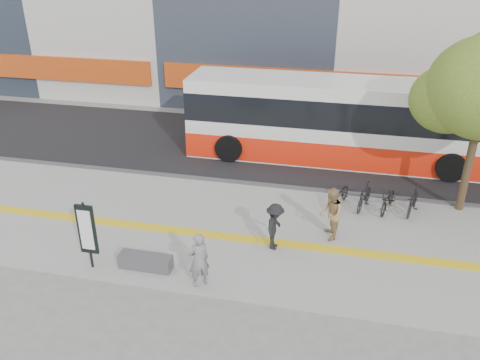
% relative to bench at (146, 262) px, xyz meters
% --- Properties ---
extents(ground, '(120.00, 120.00, 0.00)m').
position_rel_bench_xyz_m(ground, '(2.60, 1.20, -0.30)').
color(ground, slate).
rests_on(ground, ground).
extents(sidewalk, '(40.00, 7.00, 0.08)m').
position_rel_bench_xyz_m(sidewalk, '(2.60, 2.70, -0.27)').
color(sidewalk, gray).
rests_on(sidewalk, ground).
extents(tactile_strip, '(40.00, 0.45, 0.01)m').
position_rel_bench_xyz_m(tactile_strip, '(2.60, 2.20, -0.22)').
color(tactile_strip, yellow).
rests_on(tactile_strip, sidewalk).
extents(street, '(40.00, 8.00, 0.06)m').
position_rel_bench_xyz_m(street, '(2.60, 10.20, -0.28)').
color(street, black).
rests_on(street, ground).
extents(curb, '(40.00, 0.25, 0.14)m').
position_rel_bench_xyz_m(curb, '(2.60, 6.20, -0.23)').
color(curb, '#3B3B3D').
rests_on(curb, ground).
extents(bench, '(1.60, 0.45, 0.45)m').
position_rel_bench_xyz_m(bench, '(0.00, 0.00, 0.00)').
color(bench, '#3B3B3D').
rests_on(bench, sidewalk).
extents(signboard, '(0.55, 0.10, 2.20)m').
position_rel_bench_xyz_m(signboard, '(-1.60, -0.31, 1.06)').
color(signboard, black).
rests_on(signboard, sidewalk).
extents(bus, '(13.26, 3.14, 3.53)m').
position_rel_bench_xyz_m(bus, '(5.15, 9.70, 1.42)').
color(bus, silver).
rests_on(bus, street).
extents(bicycle_row, '(3.51, 1.75, 0.96)m').
position_rel_bench_xyz_m(bicycle_row, '(6.76, 5.20, 0.23)').
color(bicycle_row, black).
rests_on(bicycle_row, sidewalk).
extents(seated_woman, '(0.74, 0.70, 1.70)m').
position_rel_bench_xyz_m(seated_woman, '(1.80, -0.40, 0.62)').
color(seated_woman, black).
rests_on(seated_woman, sidewalk).
extents(pedestrian_tan, '(0.84, 0.99, 1.79)m').
position_rel_bench_xyz_m(pedestrian_tan, '(5.25, 2.88, 0.67)').
color(pedestrian_tan, '#9E7D53').
rests_on(pedestrian_tan, sidewalk).
extents(pedestrian_dark, '(0.67, 1.06, 1.57)m').
position_rel_bench_xyz_m(pedestrian_dark, '(3.58, 1.91, 0.56)').
color(pedestrian_dark, black).
rests_on(pedestrian_dark, sidewalk).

